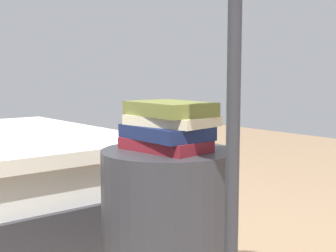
% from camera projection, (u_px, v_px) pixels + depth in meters
% --- Properties ---
extents(side_table, '(0.44, 0.44, 0.52)m').
position_uv_depth(side_table, '(168.00, 227.00, 1.52)').
color(side_table, '#333338').
rests_on(side_table, ground_plane).
extents(book_maroon, '(0.30, 0.20, 0.04)m').
position_uv_depth(book_maroon, '(165.00, 144.00, 1.48)').
color(book_maroon, maroon).
rests_on(book_maroon, side_table).
extents(book_navy, '(0.28, 0.19, 0.04)m').
position_uv_depth(book_navy, '(166.00, 132.00, 1.48)').
color(book_navy, '#19234C').
rests_on(book_navy, book_maroon).
extents(book_cream, '(0.30, 0.22, 0.03)m').
position_uv_depth(book_cream, '(172.00, 120.00, 1.48)').
color(book_cream, beige).
rests_on(book_cream, book_navy).
extents(book_olive, '(0.28, 0.19, 0.04)m').
position_uv_depth(book_olive, '(170.00, 109.00, 1.48)').
color(book_olive, olive).
rests_on(book_olive, book_cream).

